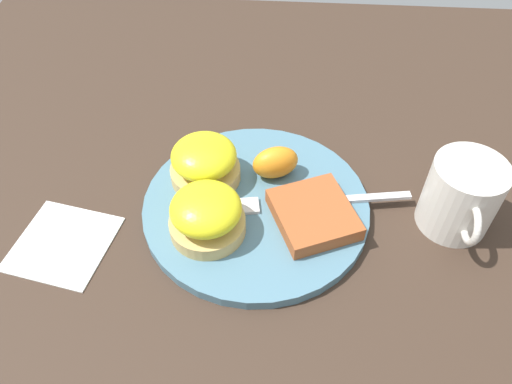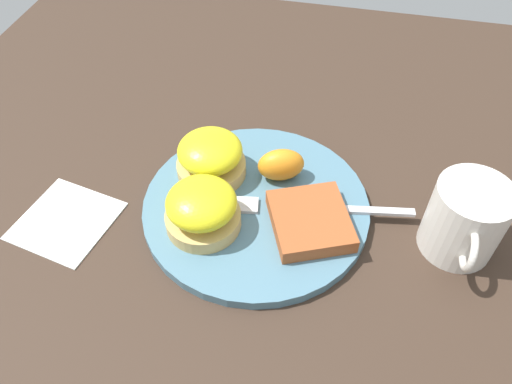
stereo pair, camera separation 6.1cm
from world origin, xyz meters
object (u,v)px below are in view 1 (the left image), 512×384
object	(u,v)px
fork	(302,202)
cup	(461,195)
orange_wedge	(275,162)
hashbrown_patty	(314,214)
sandwich_benedict_left	(204,162)
sandwich_benedict_right	(206,215)

from	to	relation	value
fork	cup	bearing A→B (deg)	89.67
cup	orange_wedge	bearing A→B (deg)	-102.65
hashbrown_patty	fork	xyz separation A→B (m)	(-0.02, -0.01, -0.01)
hashbrown_patty	sandwich_benedict_left	bearing A→B (deg)	-113.41
hashbrown_patty	cup	bearing A→B (deg)	97.76
hashbrown_patty	fork	bearing A→B (deg)	-151.61
sandwich_benedict_left	sandwich_benedict_right	size ratio (longest dim) A/B	1.00
cup	sandwich_benedict_right	bearing A→B (deg)	-80.69
orange_wedge	cup	world-z (taller)	cup
hashbrown_patty	orange_wedge	distance (m)	0.09
hashbrown_patty	orange_wedge	size ratio (longest dim) A/B	1.61
sandwich_benedict_left	orange_wedge	xyz separation A→B (m)	(-0.01, 0.09, -0.01)
fork	sandwich_benedict_left	bearing A→B (deg)	-105.86
sandwich_benedict_right	fork	size ratio (longest dim) A/B	0.37
sandwich_benedict_left	fork	bearing A→B (deg)	74.14
fork	cup	distance (m)	0.19
sandwich_benedict_right	hashbrown_patty	xyz separation A→B (m)	(-0.03, 0.12, -0.02)
fork	cup	size ratio (longest dim) A/B	2.07
sandwich_benedict_right	hashbrown_patty	bearing A→B (deg)	101.43
sandwich_benedict_left	sandwich_benedict_right	world-z (taller)	same
sandwich_benedict_left	cup	xyz separation A→B (m)	(0.04, 0.31, 0.00)
fork	sandwich_benedict_right	bearing A→B (deg)	-65.98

